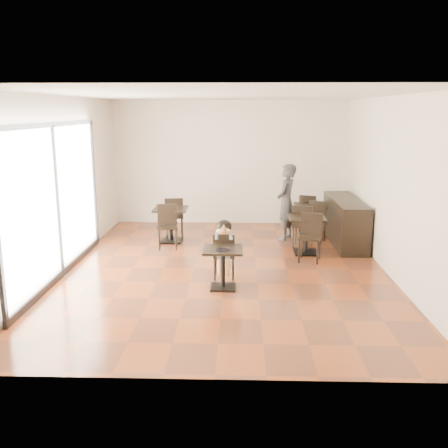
{
  "coord_description": "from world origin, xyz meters",
  "views": [
    {
      "loc": [
        0.26,
        -9.04,
        2.94
      ],
      "look_at": [
        -0.0,
        -0.56,
        1.0
      ],
      "focal_mm": 40.0,
      "sensor_mm": 36.0,
      "label": 1
    }
  ],
  "objects_px": {
    "cafe_table_left": "(171,225)",
    "cafe_table_mid": "(306,235)",
    "child_table": "(223,268)",
    "cafe_table_back": "(310,220)",
    "chair_mid_a": "(303,226)",
    "adult_patron": "(286,202)",
    "chair_left_a": "(174,217)",
    "child_chair": "(224,255)",
    "chair_left_b": "(168,227)",
    "child": "(224,249)",
    "chair_back_b": "(315,222)",
    "chair_back_a": "(309,213)",
    "chair_mid_b": "(310,238)"
  },
  "relations": [
    {
      "from": "chair_back_a",
      "to": "chair_back_b",
      "type": "height_order",
      "value": "same"
    },
    {
      "from": "child",
      "to": "chair_left_b",
      "type": "bearing_deg",
      "value": 123.79
    },
    {
      "from": "cafe_table_back",
      "to": "chair_left_b",
      "type": "xyz_separation_m",
      "value": [
        -3.22,
        -1.17,
        0.09
      ]
    },
    {
      "from": "cafe_table_mid",
      "to": "cafe_table_left",
      "type": "distance_m",
      "value": 3.07
    },
    {
      "from": "cafe_table_mid",
      "to": "chair_mid_a",
      "type": "bearing_deg",
      "value": 90.0
    },
    {
      "from": "child_table",
      "to": "cafe_table_back",
      "type": "bearing_deg",
      "value": 61.99
    },
    {
      "from": "adult_patron",
      "to": "cafe_table_mid",
      "type": "bearing_deg",
      "value": 37.03
    },
    {
      "from": "chair_back_a",
      "to": "chair_left_b",
      "type": "bearing_deg",
      "value": 49.64
    },
    {
      "from": "child_table",
      "to": "chair_mid_a",
      "type": "bearing_deg",
      "value": 58.42
    },
    {
      "from": "chair_back_b",
      "to": "child",
      "type": "bearing_deg",
      "value": -106.18
    },
    {
      "from": "child_table",
      "to": "chair_mid_a",
      "type": "xyz_separation_m",
      "value": [
        1.67,
        2.71,
        0.13
      ]
    },
    {
      "from": "child_chair",
      "to": "child",
      "type": "relative_size",
      "value": 0.79
    },
    {
      "from": "chair_mid_a",
      "to": "chair_left_b",
      "type": "relative_size",
      "value": 1.0
    },
    {
      "from": "cafe_table_back",
      "to": "chair_left_a",
      "type": "bearing_deg",
      "value": -178.67
    },
    {
      "from": "child_table",
      "to": "chair_mid_a",
      "type": "relative_size",
      "value": 0.74
    },
    {
      "from": "child_chair",
      "to": "chair_mid_b",
      "type": "relative_size",
      "value": 0.88
    },
    {
      "from": "child_chair",
      "to": "chair_mid_a",
      "type": "distance_m",
      "value": 2.73
    },
    {
      "from": "chair_back_a",
      "to": "adult_patron",
      "type": "bearing_deg",
      "value": 74.51
    },
    {
      "from": "cafe_table_left",
      "to": "chair_back_a",
      "type": "bearing_deg",
      "value": 19.7
    },
    {
      "from": "chair_left_b",
      "to": "chair_back_b",
      "type": "xyz_separation_m",
      "value": [
        3.28,
        0.62,
        -0.01
      ]
    },
    {
      "from": "child_table",
      "to": "chair_back_a",
      "type": "height_order",
      "value": "chair_back_a"
    },
    {
      "from": "cafe_table_back",
      "to": "chair_left_a",
      "type": "distance_m",
      "value": 3.23
    },
    {
      "from": "chair_left_b",
      "to": "chair_mid_b",
      "type": "bearing_deg",
      "value": -24.47
    },
    {
      "from": "cafe_table_left",
      "to": "chair_left_b",
      "type": "bearing_deg",
      "value": -90.0
    },
    {
      "from": "child_table",
      "to": "chair_back_a",
      "type": "distance_m",
      "value": 4.65
    },
    {
      "from": "child_chair",
      "to": "cafe_table_mid",
      "type": "distance_m",
      "value": 2.32
    },
    {
      "from": "chair_mid_a",
      "to": "child_table",
      "type": "bearing_deg",
      "value": 73.37
    },
    {
      "from": "chair_mid_b",
      "to": "chair_left_b",
      "type": "bearing_deg",
      "value": 178.69
    },
    {
      "from": "chair_mid_a",
      "to": "adult_patron",
      "type": "bearing_deg",
      "value": -48.32
    },
    {
      "from": "child",
      "to": "adult_patron",
      "type": "distance_m",
      "value": 3.12
    },
    {
      "from": "chair_left_a",
      "to": "chair_back_b",
      "type": "xyz_separation_m",
      "value": [
        3.28,
        -0.48,
        -0.01
      ]
    },
    {
      "from": "chair_back_b",
      "to": "child_chair",
      "type": "bearing_deg",
      "value": -106.18
    },
    {
      "from": "adult_patron",
      "to": "cafe_table_left",
      "type": "relative_size",
      "value": 2.23
    },
    {
      "from": "adult_patron",
      "to": "chair_mid_a",
      "type": "xyz_separation_m",
      "value": [
        0.32,
        -0.64,
        -0.4
      ]
    },
    {
      "from": "child_chair",
      "to": "chair_left_b",
      "type": "distance_m",
      "value": 2.31
    },
    {
      "from": "chair_left_a",
      "to": "child",
      "type": "bearing_deg",
      "value": 104.85
    },
    {
      "from": "cafe_table_mid",
      "to": "chair_back_a",
      "type": "relative_size",
      "value": 0.85
    },
    {
      "from": "chair_back_a",
      "to": "chair_back_b",
      "type": "distance_m",
      "value": 1.1
    },
    {
      "from": "child_table",
      "to": "chair_left_b",
      "type": "relative_size",
      "value": 0.73
    },
    {
      "from": "adult_patron",
      "to": "chair_left_a",
      "type": "distance_m",
      "value": 2.67
    },
    {
      "from": "child",
      "to": "chair_back_b",
      "type": "distance_m",
      "value": 3.24
    },
    {
      "from": "child_table",
      "to": "child",
      "type": "bearing_deg",
      "value": 90.0
    },
    {
      "from": "adult_patron",
      "to": "chair_back_b",
      "type": "xyz_separation_m",
      "value": [
        0.65,
        -0.25,
        -0.42
      ]
    },
    {
      "from": "cafe_table_left",
      "to": "cafe_table_mid",
      "type": "bearing_deg",
      "value": -16.27
    },
    {
      "from": "child",
      "to": "adult_patron",
      "type": "bearing_deg",
      "value": 64.29
    },
    {
      "from": "cafe_table_mid",
      "to": "chair_back_b",
      "type": "bearing_deg",
      "value": 70.59
    },
    {
      "from": "chair_mid_a",
      "to": "chair_back_a",
      "type": "xyz_separation_m",
      "value": [
        0.33,
        1.49,
        -0.01
      ]
    },
    {
      "from": "chair_left_b",
      "to": "child_table",
      "type": "bearing_deg",
      "value": -70.72
    },
    {
      "from": "child_chair",
      "to": "chair_left_a",
      "type": "height_order",
      "value": "chair_left_a"
    },
    {
      "from": "cafe_table_back",
      "to": "chair_left_a",
      "type": "xyz_separation_m",
      "value": [
        -3.22,
        -0.07,
        0.09
      ]
    }
  ]
}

